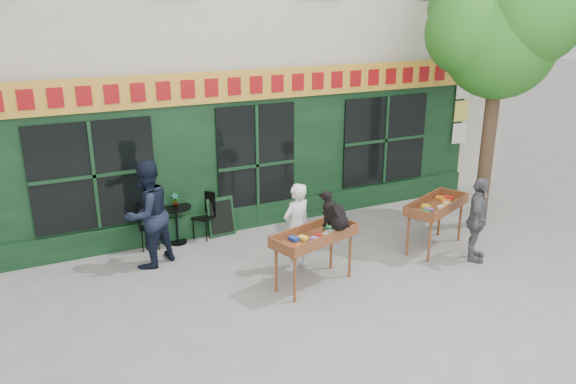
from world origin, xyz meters
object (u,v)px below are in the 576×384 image
(bistro_table, at_px, (176,217))
(woman, at_px, (297,227))
(book_cart_right, at_px, (437,208))
(man_left, at_px, (147,214))
(book_cart_center, at_px, (315,239))
(dog, at_px, (335,210))
(man_right, at_px, (477,220))

(bistro_table, bearing_deg, woman, -52.53)
(book_cart_right, relative_size, man_left, 0.83)
(book_cart_center, relative_size, woman, 1.01)
(woman, xyz_separation_m, bistro_table, (-1.58, 2.07, -0.26))
(book_cart_center, height_order, bistro_table, book_cart_center)
(woman, bearing_deg, dog, 100.27)
(dog, xyz_separation_m, book_cart_right, (2.46, 0.34, -0.47))
(woman, bearing_deg, bistro_table, -68.83)
(dog, relative_size, book_cart_right, 0.37)
(bistro_table, height_order, man_left, man_left)
(woman, relative_size, bistro_table, 2.11)
(book_cart_center, bearing_deg, book_cart_right, -10.34)
(book_cart_right, bearing_deg, bistro_table, 127.79)
(book_cart_center, xyz_separation_m, man_right, (3.11, -0.46, -0.03))
(book_cart_center, height_order, man_right, man_right)
(book_cart_right, xyz_separation_m, bistro_table, (-4.39, 2.42, -0.28))
(dog, bearing_deg, book_cart_center, 155.57)
(book_cart_center, height_order, book_cart_right, same)
(book_cart_center, bearing_deg, man_right, -24.65)
(woman, bearing_deg, book_cart_center, 73.70)
(book_cart_center, xyz_separation_m, bistro_table, (-1.58, 2.72, -0.28))
(book_cart_right, relative_size, man_right, 1.03)
(book_cart_right, height_order, man_left, man_left)
(bistro_table, distance_m, man_left, 1.10)
(book_cart_right, bearing_deg, man_left, 138.35)
(woman, relative_size, book_cart_right, 0.99)
(bistro_table, relative_size, man_left, 0.39)
(woman, xyz_separation_m, book_cart_right, (2.81, -0.36, 0.02))
(woman, distance_m, bistro_table, 2.62)
(bistro_table, xyz_separation_m, man_left, (-0.70, -0.74, 0.43))
(dog, xyz_separation_m, man_right, (2.76, -0.41, -0.50))
(bistro_table, bearing_deg, man_right, -34.05)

